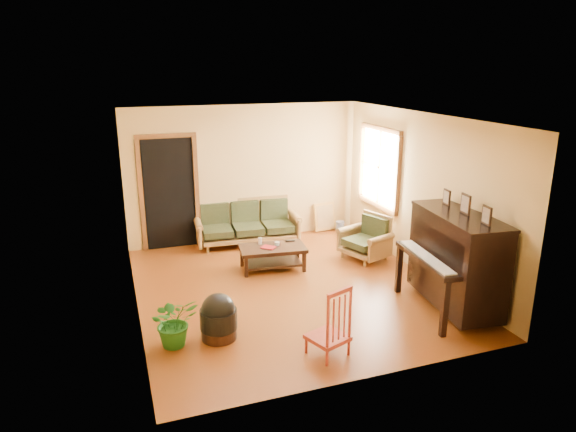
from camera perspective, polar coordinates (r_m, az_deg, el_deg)
name	(u,v)px	position (r m, az deg, el deg)	size (l,w,h in m)	color
floor	(289,288)	(7.98, 0.15, -8.01)	(5.00, 5.00, 0.00)	#5C280C
doorway	(169,194)	(9.64, -13.04, 2.39)	(1.08, 0.16, 2.05)	black
window	(379,167)	(9.54, 10.12, 5.34)	(0.12, 1.36, 1.46)	white
sofa	(248,223)	(9.76, -4.52, -0.78)	(1.93, 0.81, 0.83)	olive
coffee_table	(273,258)	(8.62, -1.73, -4.67)	(1.09, 0.59, 0.40)	black
armchair	(365,238)	(9.10, 8.51, -2.38)	(0.75, 0.78, 0.78)	olive
piano	(456,262)	(7.46, 18.17, -4.92)	(0.93, 1.58, 1.39)	black
footstool	(219,322)	(6.61, -7.71, -11.58)	(0.47, 0.47, 0.45)	black
red_chair	(328,320)	(6.14, 4.47, -11.47)	(0.42, 0.46, 0.89)	maroon
leaning_frame	(325,216)	(10.54, 4.09, -0.05)	(0.46, 0.10, 0.61)	gold
ceramic_crock	(340,227)	(10.56, 5.80, -1.17)	(0.18, 0.18, 0.22)	#314A94
potted_plant	(174,321)	(6.51, -12.50, -11.36)	(0.58, 0.50, 0.64)	#1D5D1A
book	(266,249)	(8.42, -2.45, -3.69)	(0.17, 0.22, 0.02)	maroon
candle	(260,241)	(8.66, -3.12, -2.78)	(0.07, 0.07, 0.11)	silver
glass_jar	(277,244)	(8.61, -1.22, -3.09)	(0.09, 0.09, 0.06)	silver
remote	(290,241)	(8.80, 0.25, -2.77)	(0.16, 0.04, 0.02)	black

